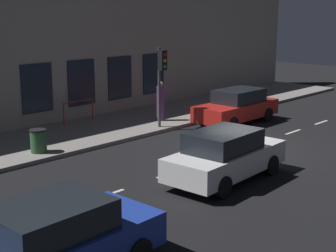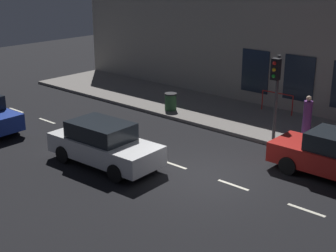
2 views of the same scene
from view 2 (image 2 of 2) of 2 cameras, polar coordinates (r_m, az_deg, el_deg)
name	(u,v)px [view 2 (image 2 of 2)]	position (r m, az deg, el deg)	size (l,w,h in m)	color
ground_plane	(209,177)	(16.86, 4.80, -5.92)	(60.00, 60.00, 0.00)	black
sidewalk	(296,130)	(21.84, 14.75, -0.50)	(4.50, 32.00, 0.15)	gray
building_facade	(329,51)	(23.35, 18.29, 8.31)	(0.65, 32.00, 6.41)	gray
lane_centre_line	(233,185)	(16.34, 7.62, -6.83)	(0.12, 27.20, 0.01)	beige
traffic_light	(276,82)	(19.58, 12.47, 5.09)	(0.47, 0.32, 3.43)	#424244
parked_car_1	(104,144)	(17.66, -7.49, -2.09)	(2.00, 4.41, 1.58)	silver
pedestrian_0	(307,119)	(20.41, 15.92, 0.78)	(0.49, 0.49, 1.81)	#5B2D70
trash_bin	(171,102)	(23.72, 0.31, 2.87)	(0.60, 0.60, 0.84)	#2D5633
red_railing	(277,98)	(23.82, 12.64, 3.17)	(0.05, 1.67, 0.97)	red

